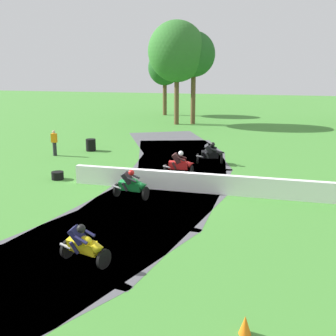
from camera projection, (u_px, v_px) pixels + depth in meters
The scene contains 14 objects.
ground_plane at pixel (165, 190), 20.08m from camera, with size 120.00×120.00×0.00m, color #428433.
track_asphalt at pixel (139, 187), 20.41m from camera, with size 10.93×34.36×0.01m.
safety_barrier at pixel (296, 190), 18.47m from camera, with size 0.30×20.77×0.90m, color white.
motorcycle_lead_yellow at pixel (84, 245), 12.53m from camera, with size 1.69×1.16×1.43m.
motorcycle_chase_green at pixel (132, 185), 18.56m from camera, with size 1.71×0.94×1.43m.
motorcycle_trailing_red at pixel (180, 164), 22.22m from camera, with size 1.68×0.69×1.42m.
motorcycle_fourth_black at pixel (211, 153), 24.91m from camera, with size 1.70×1.00×1.43m.
tire_stack_mid_a at pixel (58, 176), 21.77m from camera, with size 0.62×0.62×0.40m.
tire_stack_mid_b at pixel (91, 145), 28.64m from camera, with size 0.65×0.65×0.80m.
track_marshal at pixel (54, 143), 27.09m from camera, with size 0.34×0.24×1.63m.
traffic_cone at pixel (245, 325), 9.42m from camera, with size 0.28×0.28×0.44m, color orange.
tree_far_left at pixel (177, 52), 39.13m from camera, with size 5.31×5.31×9.52m.
tree_far_right at pixel (165, 68), 46.53m from camera, with size 3.61×3.61×7.05m.
tree_mid_rise at pixel (194, 55), 39.47m from camera, with size 3.96×3.96×8.57m.
Camera 1 is at (4.39, -18.72, 5.88)m, focal length 45.66 mm.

